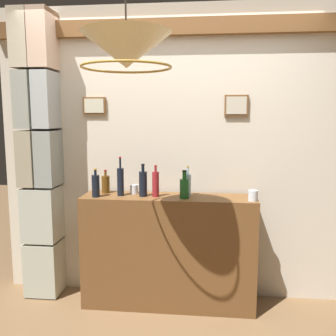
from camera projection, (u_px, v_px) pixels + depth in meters
name	position (u px, v px, depth m)	size (l,w,h in m)	color
panelled_rear_partition	(172.00, 147.00, 3.32)	(3.14, 0.15, 2.60)	beige
stone_pillar	(41.00, 156.00, 3.31)	(0.33, 0.34, 2.53)	#B4B9A6
bar_shelf_unit	(169.00, 251.00, 3.19)	(1.48, 0.36, 0.97)	brown
liquor_bottle_sherry	(143.00, 183.00, 3.11)	(0.07, 0.07, 0.28)	black
liquor_bottle_bourbon	(96.00, 186.00, 3.08)	(0.07, 0.07, 0.24)	black
liquor_bottle_scotch	(106.00, 184.00, 3.25)	(0.07, 0.07, 0.21)	brown
liquor_bottle_rye	(156.00, 184.00, 3.09)	(0.06, 0.06, 0.27)	maroon
liquor_bottle_vermouth	(120.00, 181.00, 3.13)	(0.06, 0.06, 0.34)	black
liquor_bottle_amaro	(187.00, 184.00, 3.13)	(0.06, 0.06, 0.26)	#A8D0E5
liquor_bottle_vodka	(184.00, 188.00, 3.03)	(0.08, 0.08, 0.24)	#1A5521
glass_tumbler_rocks	(134.00, 189.00, 3.22)	(0.07, 0.07, 0.08)	silver
glass_tumbler_highball	(253.00, 196.00, 2.95)	(0.08, 0.08, 0.09)	silver
pendant_lamp	(126.00, 51.00, 2.31)	(0.58, 0.58, 0.65)	beige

